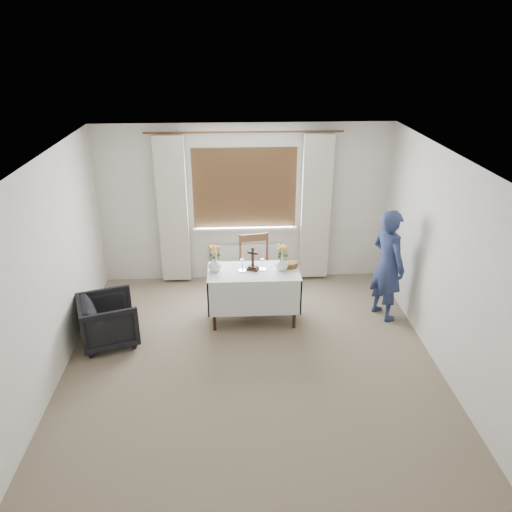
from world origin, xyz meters
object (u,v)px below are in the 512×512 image
(person, at_px, (388,265))
(flower_vase_left, at_px, (215,264))
(altar_table, at_px, (254,296))
(wooden_chair, at_px, (257,271))
(wooden_cross, at_px, (253,259))
(flower_vase_right, at_px, (282,263))
(armchair, at_px, (109,320))

(person, bearing_deg, flower_vase_left, 65.12)
(altar_table, bearing_deg, flower_vase_left, 176.20)
(wooden_chair, relative_size, person, 0.64)
(wooden_cross, bearing_deg, flower_vase_right, 18.84)
(wooden_chair, height_order, person, person)
(armchair, height_order, person, person)
(wooden_chair, bearing_deg, wooden_cross, -108.64)
(person, bearing_deg, armchair, 72.60)
(altar_table, bearing_deg, wooden_chair, 82.30)
(armchair, bearing_deg, altar_table, -95.26)
(wooden_cross, relative_size, flower_vase_right, 1.79)
(flower_vase_left, distance_m, flower_vase_right, 0.90)
(wooden_cross, bearing_deg, wooden_chair, 102.17)
(armchair, bearing_deg, flower_vase_left, -89.19)
(flower_vase_left, bearing_deg, armchair, -160.63)
(wooden_chair, bearing_deg, flower_vase_left, -149.69)
(wooden_cross, bearing_deg, flower_vase_left, -158.27)
(armchair, xyz_separation_m, flower_vase_right, (2.27, 0.46, 0.53))
(armchair, relative_size, wooden_cross, 2.13)
(wooden_chair, relative_size, armchair, 1.44)
(armchair, relative_size, flower_vase_right, 3.81)
(flower_vase_left, bearing_deg, altar_table, -3.80)
(armchair, height_order, flower_vase_right, flower_vase_right)
(wooden_cross, distance_m, flower_vase_right, 0.40)
(person, xyz_separation_m, flower_vase_right, (-1.45, -0.00, 0.06))
(person, xyz_separation_m, flower_vase_left, (-2.35, 0.01, 0.06))
(armchair, distance_m, flower_vase_right, 2.38)
(altar_table, height_order, flower_vase_right, flower_vase_right)
(wooden_cross, height_order, flower_vase_left, wooden_cross)
(flower_vase_right, bearing_deg, person, 0.12)
(person, relative_size, flower_vase_left, 8.35)
(wooden_chair, distance_m, wooden_cross, 0.65)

